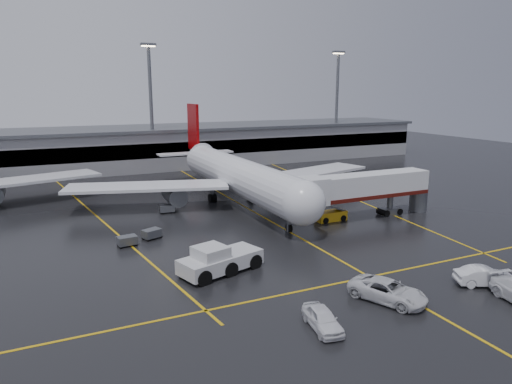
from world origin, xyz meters
name	(u,v)px	position (x,y,z in m)	size (l,w,h in m)	color
ground	(263,217)	(0.00, 0.00, 0.00)	(220.00, 220.00, 0.00)	black
apron_line_centre	(263,217)	(0.00, 0.00, 0.01)	(0.25, 90.00, 0.02)	gold
apron_line_stop	(369,277)	(0.00, -22.00, 0.01)	(60.00, 0.25, 0.02)	gold
apron_line_left	(96,216)	(-20.00, 10.00, 0.01)	(0.25, 70.00, 0.02)	gold
apron_line_right	(334,190)	(18.00, 10.00, 0.01)	(0.25, 70.00, 0.02)	gold
terminal	(170,146)	(0.00, 47.93, 4.32)	(122.00, 19.00, 8.60)	gray
light_mast_mid	(151,100)	(-5.00, 42.00, 14.47)	(3.00, 1.20, 25.45)	#595B60
light_mast_right	(337,98)	(40.00, 42.00, 14.47)	(3.00, 1.20, 25.45)	#595B60
main_airliner	(235,174)	(0.00, 9.70, 4.21)	(48.80, 45.60, 14.10)	silver
jet_bridge	(366,189)	(11.87, -6.00, 3.93)	(19.90, 3.40, 6.05)	silver
pushback_tractor	(219,261)	(-11.94, -15.30, 1.12)	(8.44, 5.33, 2.81)	silver
belt_loader	(331,216)	(7.22, -5.06, 0.63)	(4.08, 1.97, 2.56)	gold
service_van_a	(388,291)	(-1.81, -26.49, 0.86)	(2.85, 6.19, 1.72)	silver
service_van_c	(485,276)	(7.82, -27.64, 0.82)	(1.73, 4.96, 1.63)	silver
service_van_d	(323,319)	(-8.90, -28.01, 0.75)	(1.76, 4.38, 1.49)	white
baggage_cart_a	(152,233)	(-15.38, -2.84, 0.63)	(2.35, 1.97, 1.12)	#595B60
baggage_cart_b	(127,240)	(-18.33, -4.22, 0.63)	(2.14, 1.53, 1.12)	#595B60
baggage_cart_c	(167,208)	(-11.02, 7.56, 0.63)	(2.09, 1.45, 1.12)	#595B60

